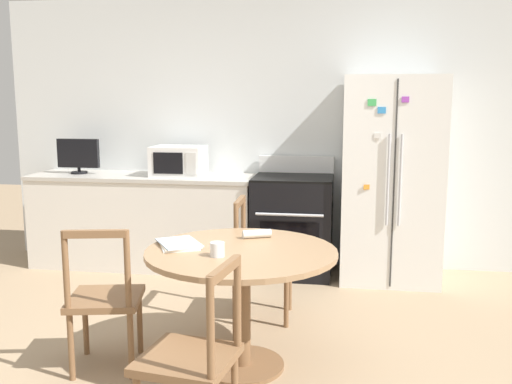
% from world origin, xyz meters
% --- Properties ---
extents(back_wall, '(5.20, 0.10, 2.60)m').
position_xyz_m(back_wall, '(0.00, 2.65, 1.30)').
color(back_wall, silver).
rests_on(back_wall, ground_plane).
extents(kitchen_counter, '(2.18, 0.64, 0.90)m').
position_xyz_m(kitchen_counter, '(-1.12, 2.29, 0.45)').
color(kitchen_counter, silver).
rests_on(kitchen_counter, ground_plane).
extents(refrigerator, '(0.86, 0.72, 1.82)m').
position_xyz_m(refrigerator, '(1.21, 2.24, 0.91)').
color(refrigerator, white).
rests_on(refrigerator, ground_plane).
extents(oven_range, '(0.72, 0.68, 1.08)m').
position_xyz_m(oven_range, '(0.33, 2.26, 0.47)').
color(oven_range, black).
rests_on(oven_range, ground_plane).
extents(microwave, '(0.48, 0.39, 0.28)m').
position_xyz_m(microwave, '(-0.77, 2.29, 1.04)').
color(microwave, white).
rests_on(microwave, kitchen_counter).
extents(countertop_tv, '(0.42, 0.16, 0.34)m').
position_xyz_m(countertop_tv, '(-1.78, 2.29, 1.08)').
color(countertop_tv, black).
rests_on(countertop_tv, kitchen_counter).
extents(dining_table, '(1.14, 1.14, 0.74)m').
position_xyz_m(dining_table, '(0.21, 0.30, 0.59)').
color(dining_table, '#997551').
rests_on(dining_table, ground_plane).
extents(dining_chair_near, '(0.48, 0.48, 0.90)m').
position_xyz_m(dining_chair_near, '(0.13, -0.52, 0.43)').
color(dining_chair_near, brown).
rests_on(dining_chair_near, ground_plane).
extents(dining_chair_left, '(0.50, 0.50, 0.90)m').
position_xyz_m(dining_chair_left, '(-0.60, 0.16, 0.43)').
color(dining_chair_left, brown).
rests_on(dining_chair_left, ground_plane).
extents(dining_chair_far, '(0.43, 0.43, 0.90)m').
position_xyz_m(dining_chair_far, '(0.21, 1.12, 0.43)').
color(dining_chair_far, brown).
rests_on(dining_chair_far, ground_plane).
extents(candle_glass, '(0.08, 0.08, 0.08)m').
position_xyz_m(candle_glass, '(0.10, 0.13, 0.78)').
color(candle_glass, silver).
rests_on(candle_glass, dining_table).
extents(folded_napkin, '(0.19, 0.12, 0.05)m').
position_xyz_m(folded_napkin, '(0.26, 0.60, 0.77)').
color(folded_napkin, silver).
rests_on(folded_napkin, dining_table).
extents(mail_stack, '(0.35, 0.37, 0.02)m').
position_xyz_m(mail_stack, '(-0.18, 0.33, 0.75)').
color(mail_stack, white).
rests_on(mail_stack, dining_table).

